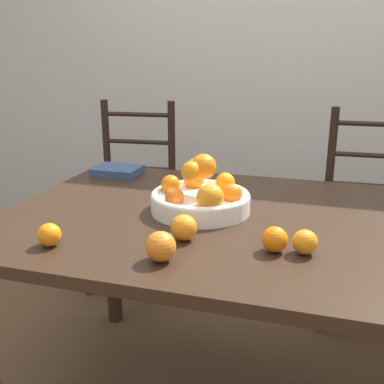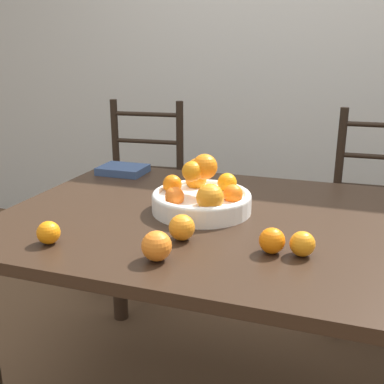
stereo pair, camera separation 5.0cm
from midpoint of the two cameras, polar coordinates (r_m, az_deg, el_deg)
wall_back at (r=2.89m, az=13.94°, el=17.93°), size 8.00×0.06×2.60m
dining_table at (r=1.45m, az=6.26°, el=-6.81°), size 1.46×1.00×0.75m
fruit_bowl at (r=1.44m, az=2.24°, el=-0.50°), size 0.32×0.32×0.19m
orange_loose_0 at (r=1.23m, az=-0.13°, el=-4.53°), size 0.07×0.07×0.07m
orange_loose_1 at (r=1.26m, az=-16.67°, el=-4.97°), size 0.06×0.06×0.06m
orange_loose_2 at (r=1.18m, az=15.04°, el=-6.39°), size 0.06×0.06×0.06m
orange_loose_3 at (r=1.11m, az=-3.23°, el=-6.87°), size 0.08×0.08×0.08m
orange_loose_4 at (r=1.17m, az=11.34°, el=-6.09°), size 0.07×0.07×0.07m
chair_left at (r=2.48m, az=-5.97°, el=-0.94°), size 0.46×0.44×1.00m
chair_right at (r=2.28m, az=23.01°, el=-3.93°), size 0.43×0.41×1.00m
book_stack at (r=1.93m, az=-8.03°, el=2.81°), size 0.19×0.15×0.03m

